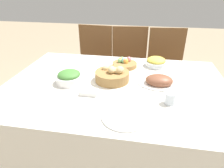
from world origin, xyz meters
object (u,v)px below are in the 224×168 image
pineapple_bowl (156,62)px  drinking_cup (170,98)px  spoon (159,120)px  chair_far_center (129,67)px  butter_dish (89,92)px  green_salad_bowl (69,77)px  dinner_plate (125,117)px  chair_far_right (165,70)px  egg_basket (124,64)px  ham_platter (159,81)px  fork (98,114)px  bread_basket (112,75)px  chair_far_left (94,65)px  knife (153,120)px

pineapple_bowl → drinking_cup: pineapple_bowl is taller
spoon → chair_far_center: bearing=105.9°
butter_dish → green_salad_bowl: bearing=143.9°
green_salad_bowl → dinner_plate: green_salad_bowl is taller
chair_far_right → spoon: 1.38m
egg_basket → ham_platter: egg_basket is taller
chair_far_right → dinner_plate: (-0.34, -1.34, 0.27)m
fork → dinner_plate: bearing=-3.9°
drinking_cup → butter_dish: 0.53m
egg_basket → ham_platter: size_ratio=0.70×
egg_basket → spoon: size_ratio=1.17×
chair_far_right → bread_basket: chair_far_right is taller
bread_basket → pineapple_bowl: 0.49m
ham_platter → green_salad_bowl: size_ratio=1.57×
chair_far_center → bread_basket: chair_far_center is taller
butter_dish → pineapple_bowl: bearing=52.0°
chair_far_left → knife: bearing=-58.3°
chair_far_center → ham_platter: chair_far_center is taller
butter_dish → chair_far_center: bearing=81.2°
chair_far_right → pineapple_bowl: 0.64m
fork → drinking_cup: 0.46m
ham_platter → spoon: size_ratio=1.66×
bread_basket → drinking_cup: size_ratio=3.51×
egg_basket → chair_far_left: bearing=127.0°
chair_far_center → drinking_cup: 1.24m
green_salad_bowl → knife: (0.62, -0.35, -0.04)m
pineapple_bowl → fork: 0.87m
pineapple_bowl → spoon: 0.80m
bread_basket → egg_basket: bearing=79.0°
green_salad_bowl → chair_far_right: bearing=51.0°
chair_far_center → chair_far_right: (0.43, 0.00, 0.00)m
chair_far_left → dinner_plate: bearing=-63.9°
chair_far_right → knife: size_ratio=5.30×
pineapple_bowl → knife: pineapple_bowl is taller
chair_far_right → ham_platter: bearing=-104.2°
egg_basket → green_salad_bowl: 0.54m
drinking_cup → fork: bearing=-155.7°
egg_basket → butter_dish: 0.56m
ham_platter → knife: bearing=-95.7°
egg_basket → drinking_cup: size_ratio=2.94×
fork → knife: (0.32, 0.00, 0.00)m
bread_basket → ham_platter: bearing=-0.6°
ham_platter → dinner_plate: 0.48m
knife → butter_dish: bearing=149.4°
fork → spoon: same height
dinner_plate → drinking_cup: drinking_cup is taller
knife → spoon: 0.03m
fork → drinking_cup: drinking_cup is taller
chair_far_left → spoon: (0.73, -1.34, 0.26)m
dinner_plate → drinking_cup: bearing=36.0°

